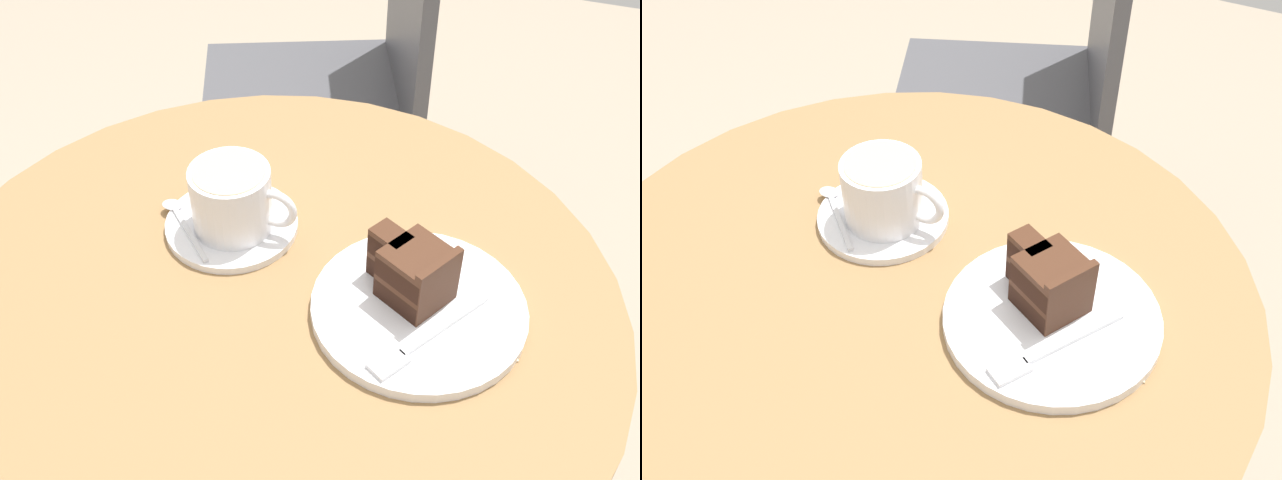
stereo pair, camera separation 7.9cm
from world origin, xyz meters
The scene contains 9 objects.
cafe_table centered at (0.00, 0.00, 0.58)m, with size 0.71×0.71×0.70m.
saucer centered at (-0.07, 0.08, 0.71)m, with size 0.14×0.14×0.01m.
coffee_cup centered at (-0.07, 0.08, 0.75)m, with size 0.12×0.09×0.07m.
teaspoon centered at (-0.12, 0.06, 0.72)m, with size 0.09×0.08×0.00m.
cake_plate centered at (0.15, 0.03, 0.71)m, with size 0.21×0.21×0.01m.
cake_slice centered at (0.14, 0.04, 0.75)m, with size 0.09×0.08×0.06m.
fork centered at (0.16, -0.02, 0.72)m, with size 0.09×0.13×0.00m.
napkin centered at (0.16, 0.03, 0.71)m, with size 0.18×0.17×0.00m.
cafe_chair centered at (-0.12, 0.70, 0.55)m, with size 0.49×0.49×0.92m.
Camera 2 is at (0.30, -0.46, 1.29)m, focal length 45.00 mm.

